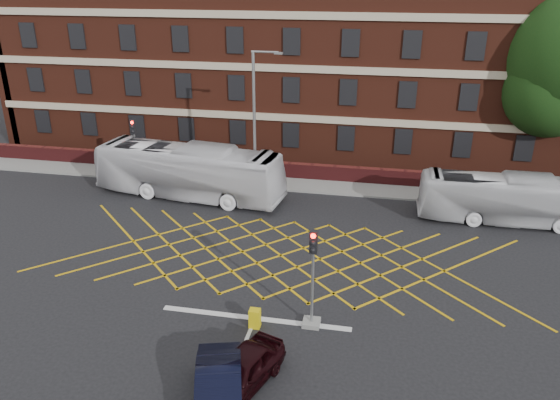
% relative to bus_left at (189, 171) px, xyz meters
% --- Properties ---
extents(ground, '(120.00, 120.00, 0.00)m').
position_rel_bus_left_xyz_m(ground, '(7.16, -8.55, -1.68)').
color(ground, black).
rests_on(ground, ground).
extents(victorian_building, '(51.00, 12.17, 20.40)m').
position_rel_bus_left_xyz_m(victorian_building, '(7.41, 13.45, 6.15)').
color(victorian_building, '#502014').
rests_on(victorian_building, ground).
extents(boundary_wall, '(56.00, 0.50, 1.10)m').
position_rel_bus_left_xyz_m(boundary_wall, '(7.16, 4.45, -1.13)').
color(boundary_wall, '#501516').
rests_on(boundary_wall, ground).
extents(far_pavement, '(60.00, 3.00, 0.12)m').
position_rel_bus_left_xyz_m(far_pavement, '(7.16, 3.45, -1.62)').
color(far_pavement, slate).
rests_on(far_pavement, ground).
extents(box_junction_hatching, '(8.22, 8.22, 0.02)m').
position_rel_bus_left_xyz_m(box_junction_hatching, '(7.16, -6.55, -1.67)').
color(box_junction_hatching, '#CC990C').
rests_on(box_junction_hatching, ground).
extents(stop_line, '(8.00, 0.30, 0.02)m').
position_rel_bus_left_xyz_m(stop_line, '(7.16, -12.05, -1.67)').
color(stop_line, silver).
rests_on(stop_line, ground).
extents(bus_left, '(12.34, 4.38, 3.36)m').
position_rel_bus_left_xyz_m(bus_left, '(0.00, 0.00, 0.00)').
color(bus_left, silver).
rests_on(bus_left, ground).
extents(bus_right, '(10.01, 2.41, 2.78)m').
position_rel_bus_left_xyz_m(bus_right, '(19.04, -0.08, -0.29)').
color(bus_right, silver).
rests_on(bus_right, ground).
extents(car_navy, '(2.65, 4.56, 1.42)m').
position_rel_bus_left_xyz_m(car_navy, '(7.20, -17.14, -0.97)').
color(car_navy, black).
rests_on(car_navy, ground).
extents(car_maroon, '(2.78, 4.19, 1.32)m').
position_rel_bus_left_xyz_m(car_maroon, '(7.67, -16.01, -1.02)').
color(car_maroon, black).
rests_on(car_maroon, ground).
extents(traffic_light_near, '(0.70, 0.70, 4.27)m').
position_rel_bus_left_xyz_m(traffic_light_near, '(9.52, -12.04, 0.08)').
color(traffic_light_near, slate).
rests_on(traffic_light_near, ground).
extents(traffic_light_far, '(0.70, 0.70, 4.27)m').
position_rel_bus_left_xyz_m(traffic_light_far, '(-4.40, 1.91, 0.08)').
color(traffic_light_far, slate).
rests_on(traffic_light_far, ground).
extents(street_lamp, '(2.25, 1.00, 9.01)m').
position_rel_bus_left_xyz_m(street_lamp, '(4.07, 1.09, 1.42)').
color(street_lamp, slate).
rests_on(street_lamp, ground).
extents(direction_signs, '(1.10, 0.16, 2.20)m').
position_rel_bus_left_xyz_m(direction_signs, '(-6.12, 3.33, -0.30)').
color(direction_signs, gray).
rests_on(direction_signs, ground).
extents(utility_cabinet, '(0.44, 0.37, 0.82)m').
position_rel_bus_left_xyz_m(utility_cabinet, '(7.29, -12.61, -1.27)').
color(utility_cabinet, gold).
rests_on(utility_cabinet, ground).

